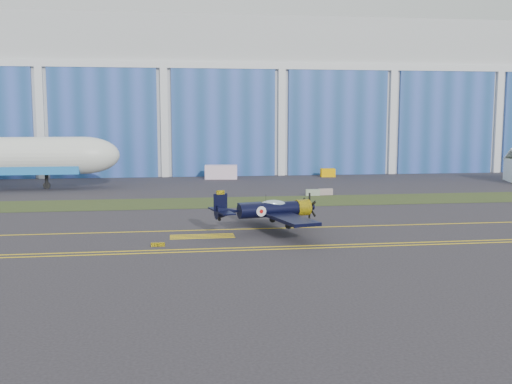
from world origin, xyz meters
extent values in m
plane|color=#322E33|center=(0.00, 0.00, 0.00)|extent=(260.00, 260.00, 0.00)
cube|color=#475128|center=(0.00, 14.00, 0.02)|extent=(260.00, 10.00, 0.02)
cube|color=silver|center=(0.00, 72.00, 15.00)|extent=(220.00, 45.00, 30.00)
cube|color=#244E8F|center=(0.00, 49.20, 10.00)|extent=(220.00, 0.60, 20.00)
cube|color=silver|center=(0.00, 49.15, 20.60)|extent=(220.00, 0.70, 1.20)
cube|color=yellow|center=(0.00, -5.00, 0.01)|extent=(200.00, 0.20, 0.02)
cube|color=yellow|center=(0.00, -14.50, 0.01)|extent=(80.00, 0.20, 0.02)
cube|color=yellow|center=(0.00, -13.50, 0.01)|extent=(80.00, 0.20, 0.02)
cube|color=yellow|center=(-22.00, -12.00, 0.17)|extent=(1.20, 0.15, 0.35)
cube|color=silver|center=(-11.98, 44.07, 1.25)|extent=(5.99, 2.99, 2.49)
cube|color=#FFB500|center=(8.12, 45.23, 0.77)|extent=(2.76, 1.87, 1.53)
cube|color=gray|center=(-0.98, 19.03, 0.45)|extent=(2.04, 0.74, 0.90)
cube|color=gray|center=(1.03, 19.55, 0.45)|extent=(2.05, 0.82, 0.90)
camera|label=1|loc=(-20.63, -63.21, 11.06)|focal=42.00mm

